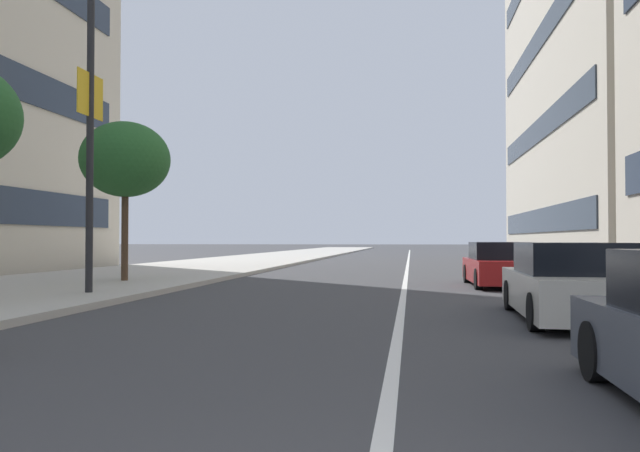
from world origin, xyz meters
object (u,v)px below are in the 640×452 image
Objects in this scene: car_following_behind at (500,266)px; street_lamp_with_banners at (101,100)px; street_tree_far_plaza at (125,160)px; car_far_down_avenue at (570,284)px.

street_lamp_with_banners reaches higher than car_following_behind.
car_following_behind is at bearing -84.18° from street_tree_far_plaza.
car_following_behind is at bearing -61.38° from street_lamp_with_banners.
car_far_down_avenue is 1.03× the size of car_following_behind.
street_lamp_with_banners reaches higher than street_tree_far_plaza.
car_far_down_avenue is 0.60× the size of street_lamp_with_banners.
street_lamp_with_banners is 1.55× the size of street_tree_far_plaza.
street_lamp_with_banners is at bearing 76.32° from car_far_down_avenue.
street_tree_far_plaza is at bearing 94.57° from car_following_behind.
car_following_behind is 0.58× the size of street_lamp_with_banners.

